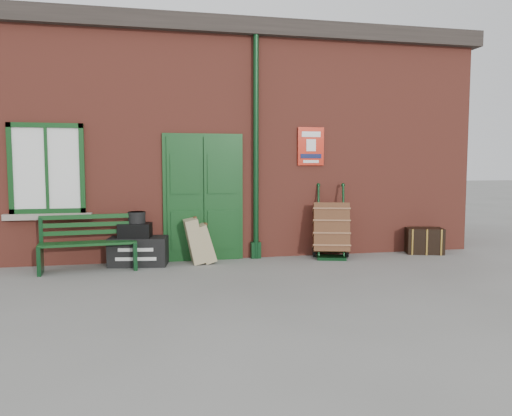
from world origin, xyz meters
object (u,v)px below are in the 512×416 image
object	(u,v)px
dark_trunk	(424,241)
porter_trolley	(331,230)
bench	(88,242)
houdini_trunk	(139,251)

from	to	relation	value
dark_trunk	porter_trolley	bearing A→B (deg)	-161.84
bench	houdini_trunk	xyz separation A→B (m)	(0.78, 0.25, -0.23)
houdini_trunk	dark_trunk	size ratio (longest dim) A/B	1.41
bench	houdini_trunk	size ratio (longest dim) A/B	1.60
bench	dark_trunk	xyz separation A→B (m)	(6.17, 0.25, -0.22)
bench	dark_trunk	size ratio (longest dim) A/B	2.25
porter_trolley	houdini_trunk	bearing A→B (deg)	-163.85
dark_trunk	houdini_trunk	bearing A→B (deg)	-162.56
bench	dark_trunk	world-z (taller)	bench
houdini_trunk	porter_trolley	world-z (taller)	porter_trolley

